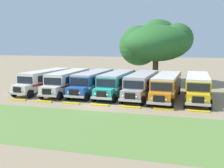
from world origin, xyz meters
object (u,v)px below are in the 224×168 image
broad_shade_tree (155,43)px  parked_bus_slot_6 (197,86)px  parked_bus_slot_3 (117,82)px  parked_bus_slot_2 (93,81)px  parked_bus_slot_4 (142,84)px  parked_bus_slot_0 (46,79)px  parked_bus_slot_1 (68,81)px  parked_bus_slot_5 (167,85)px

broad_shade_tree → parked_bus_slot_6: bearing=-62.7°
parked_bus_slot_3 → parked_bus_slot_6: bearing=90.8°
parked_bus_slot_3 → parked_bus_slot_2: bearing=-88.5°
parked_bus_slot_2 → parked_bus_slot_4: size_ratio=1.00×
parked_bus_slot_6 → broad_shade_tree: size_ratio=0.89×
parked_bus_slot_0 → parked_bus_slot_2: bearing=96.1°
parked_bus_slot_1 → parked_bus_slot_6: size_ratio=1.00×
parked_bus_slot_1 → parked_bus_slot_5: bearing=86.9°
parked_bus_slot_6 → parked_bus_slot_0: bearing=-89.2°
parked_bus_slot_1 → parked_bus_slot_2: size_ratio=1.00×
parked_bus_slot_3 → parked_bus_slot_4: size_ratio=1.00×
parked_bus_slot_6 → parked_bus_slot_3: bearing=-90.5°
parked_bus_slot_1 → parked_bus_slot_4: same height
parked_bus_slot_5 → parked_bus_slot_0: bearing=-89.6°
parked_bus_slot_4 → parked_bus_slot_1: bearing=-87.0°
parked_bus_slot_2 → parked_bus_slot_5: (9.48, -0.97, 0.00)m
parked_bus_slot_2 → broad_shade_tree: size_ratio=0.89×
parked_bus_slot_2 → broad_shade_tree: bearing=152.9°
broad_shade_tree → parked_bus_slot_4: bearing=-90.9°
parked_bus_slot_2 → parked_bus_slot_3: same height
parked_bus_slot_4 → parked_bus_slot_5: same height
parked_bus_slot_1 → parked_bus_slot_5: 12.92m
parked_bus_slot_3 → parked_bus_slot_5: same height
parked_bus_slot_2 → parked_bus_slot_1: bearing=-82.4°
parked_bus_slot_3 → parked_bus_slot_4: (3.22, -0.30, 0.00)m
broad_shade_tree → parked_bus_slot_3: bearing=-106.1°
parked_bus_slot_0 → parked_bus_slot_3: size_ratio=1.01×
parked_bus_slot_0 → parked_bus_slot_4: 13.34m
parked_bus_slot_2 → parked_bus_slot_6: 12.97m
parked_bus_slot_3 → parked_bus_slot_4: same height
parked_bus_slot_2 → parked_bus_slot_5: bearing=86.4°
parked_bus_slot_3 → parked_bus_slot_6: size_ratio=1.00×
parked_bus_slot_0 → parked_bus_slot_1: (3.45, -0.18, 0.00)m
parked_bus_slot_5 → broad_shade_tree: size_ratio=0.90×
parked_bus_slot_3 → parked_bus_slot_4: 3.24m
parked_bus_slot_5 → parked_bus_slot_3: bearing=-94.9°
parked_bus_slot_0 → parked_bus_slot_3: same height
parked_bus_slot_0 → broad_shade_tree: bearing=136.4°
parked_bus_slot_2 → parked_bus_slot_3: (3.24, -0.07, 0.00)m
parked_bus_slot_3 → parked_bus_slot_6: same height
parked_bus_slot_2 → parked_bus_slot_4: bearing=89.0°
parked_bus_slot_0 → parked_bus_slot_4: bearing=94.0°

